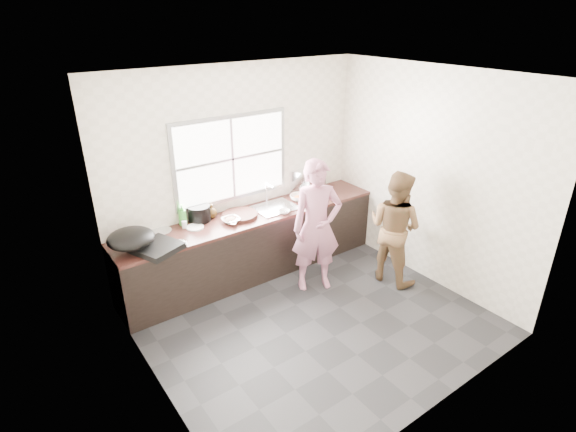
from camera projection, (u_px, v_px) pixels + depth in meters
floor at (314, 320)px, 5.17m from camera, size 3.60×3.20×0.01m
ceiling at (321, 76)px, 4.04m from camera, size 3.60×3.20×0.01m
wall_back at (238, 172)px, 5.79m from camera, size 3.60×0.01×2.70m
wall_left at (145, 267)px, 3.65m from camera, size 0.01×3.20×2.70m
wall_right at (430, 178)px, 5.57m from camera, size 0.01×3.20×2.70m
wall_front at (450, 283)px, 3.42m from camera, size 3.60×0.01×2.70m
cabinet at (254, 245)px, 5.95m from camera, size 3.60×0.62×0.82m
countertop at (253, 216)px, 5.77m from camera, size 3.60×0.64×0.04m
sink at (275, 208)px, 5.95m from camera, size 0.55×0.45×0.02m
faucet at (267, 193)px, 6.03m from camera, size 0.02×0.02×0.30m
window_frame at (231, 159)px, 5.64m from camera, size 1.60×0.05×1.10m
window_glazing at (232, 159)px, 5.62m from camera, size 1.50×0.01×1.00m
woman at (317, 231)px, 5.50m from camera, size 0.68×0.58×1.58m
person_side at (395, 227)px, 5.68m from camera, size 0.68×0.81×1.49m
cutting_board at (240, 215)px, 5.69m from camera, size 0.55×0.55×0.04m
cleaver at (234, 221)px, 5.48m from camera, size 0.20×0.18×0.01m
bowl_mince at (231, 220)px, 5.54m from camera, size 0.23×0.23×0.06m
bowl_crabs at (299, 198)px, 6.18m from camera, size 0.25×0.25×0.06m
bowl_held at (284, 211)px, 5.78m from camera, size 0.20×0.20×0.06m
black_pot at (199, 213)px, 5.56m from camera, size 0.35×0.35×0.20m
plate_food at (195, 227)px, 5.40m from camera, size 0.27×0.27×0.02m
bottle_green at (182, 215)px, 5.42m from camera, size 0.12×0.12×0.27m
bottle_brown_tall at (204, 213)px, 5.59m from camera, size 0.08×0.08×0.17m
bottle_brown_short at (211, 211)px, 5.65m from camera, size 0.16×0.16×0.17m
glass_jar at (184, 225)px, 5.39m from camera, size 0.06×0.06×0.09m
burner at (158, 248)px, 4.89m from camera, size 0.57×0.57×0.07m
wok at (131, 238)px, 4.82m from camera, size 0.64×0.64×0.19m
dish_rack at (308, 180)px, 6.43m from camera, size 0.53×0.44×0.34m
pot_lid_left at (176, 245)px, 5.00m from camera, size 0.29×0.29×0.01m
pot_lid_right at (160, 231)px, 5.32m from camera, size 0.34×0.34×0.01m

